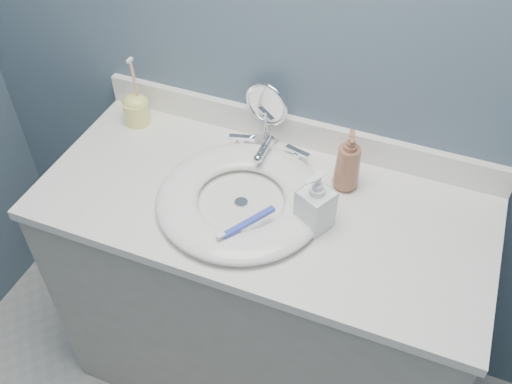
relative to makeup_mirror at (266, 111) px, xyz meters
The scene contains 12 objects.
back_wall 0.23m from the makeup_mirror, 22.77° to the left, with size 2.20×0.02×2.40m, color slate.
vanity_cabinet 0.62m from the makeup_mirror, 70.84° to the right, with size 1.20×0.55×0.85m, color #A9A59B.
countertop 0.28m from the makeup_mirror, 70.84° to the right, with size 1.22×0.57×0.03m, color white.
backsplash 0.11m from the makeup_mirror, 15.42° to the left, with size 1.22×0.02×0.09m, color white.
basin 0.29m from the makeup_mirror, 82.95° to the right, with size 0.45×0.45×0.04m, color white, non-canonical shape.
drain 0.29m from the makeup_mirror, 82.95° to the right, with size 0.04×0.04×0.01m, color silver.
faucet 0.12m from the makeup_mirror, 65.45° to the right, with size 0.25×0.13×0.07m.
makeup_mirror is the anchor object (origin of this frame).
soap_bottle_amber 0.29m from the makeup_mirror, 20.48° to the right, with size 0.07×0.07×0.19m, color #935C42.
soap_bottle_clear 0.36m from the makeup_mirror, 48.92° to the right, with size 0.08×0.08×0.17m, color silver.
toothbrush_holder 0.41m from the makeup_mirror, behind, with size 0.08×0.08×0.23m.
toothbrush_lying 0.38m from the makeup_mirror, 76.26° to the right, with size 0.10×0.16×0.02m.
Camera 1 is at (0.38, -0.02, 1.97)m, focal length 40.00 mm.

